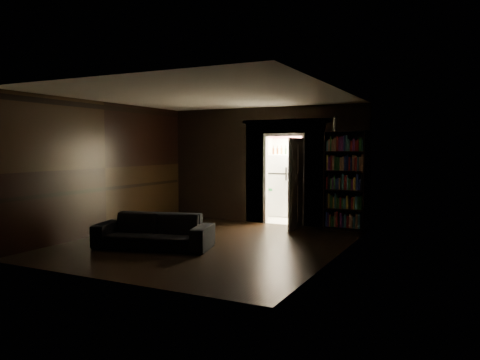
# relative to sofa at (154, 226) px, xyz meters

# --- Properties ---
(ground) EXTENTS (5.50, 5.50, 0.00)m
(ground) POSITION_rel_sofa_xyz_m (0.69, 0.74, -0.41)
(ground) COLOR black
(ground) RESTS_ON ground
(room_walls) EXTENTS (5.02, 5.61, 2.84)m
(room_walls) POSITION_rel_sofa_xyz_m (0.68, 1.82, 1.28)
(room_walls) COLOR black
(room_walls) RESTS_ON ground
(kitchen_alcove) EXTENTS (2.20, 1.80, 2.60)m
(kitchen_alcove) POSITION_rel_sofa_xyz_m (1.19, 4.61, 0.80)
(kitchen_alcove) COLOR beige
(kitchen_alcove) RESTS_ON ground
(sofa) EXTENTS (2.27, 1.41, 0.81)m
(sofa) POSITION_rel_sofa_xyz_m (0.00, 0.00, 0.00)
(sofa) COLOR black
(sofa) RESTS_ON ground
(bookshelf) EXTENTS (0.95, 0.55, 2.20)m
(bookshelf) POSITION_rel_sofa_xyz_m (2.69, 3.33, 0.69)
(bookshelf) COLOR black
(bookshelf) RESTS_ON ground
(refrigerator) EXTENTS (0.84, 0.79, 1.65)m
(refrigerator) POSITION_rel_sofa_xyz_m (0.59, 4.85, 0.42)
(refrigerator) COLOR white
(refrigerator) RESTS_ON ground
(door) EXTENTS (0.07, 0.85, 2.05)m
(door) POSITION_rel_sofa_xyz_m (1.65, 3.05, 0.62)
(door) COLOR silver
(door) RESTS_ON ground
(figurine) EXTENTS (0.14, 0.14, 0.33)m
(figurine) POSITION_rel_sofa_xyz_m (2.44, 3.36, 1.96)
(figurine) COLOR silver
(figurine) RESTS_ON bookshelf
(bottles) EXTENTS (0.59, 0.14, 0.24)m
(bottles) POSITION_rel_sofa_xyz_m (0.59, 4.87, 1.36)
(bottles) COLOR black
(bottles) RESTS_ON refrigerator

